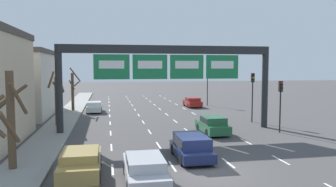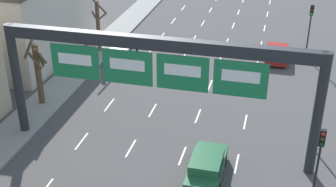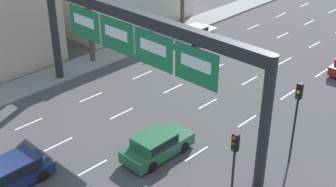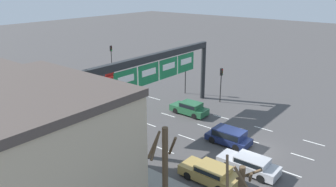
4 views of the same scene
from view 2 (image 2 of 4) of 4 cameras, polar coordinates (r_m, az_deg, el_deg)
lane_dashes at (r=31.01m, az=-0.21°, el=-4.62°), size 10.02×67.00×0.01m
sign_gantry at (r=26.36m, az=-1.48°, el=3.41°), size 18.67×0.70×7.40m
building_far at (r=44.30m, az=-19.53°, el=9.09°), size 12.09×13.14×7.48m
car_green at (r=26.54m, az=4.74°, el=-8.82°), size 1.86×4.38×1.47m
car_white at (r=41.84m, az=-5.55°, el=5.09°), size 1.82×4.06×1.32m
car_red at (r=42.56m, az=13.15°, el=4.88°), size 1.91×4.10×1.32m
traffic_light_near_gantry at (r=42.69m, az=16.97°, el=8.45°), size 0.30×0.35×4.90m
traffic_light_mid_block at (r=29.21m, az=17.82°, el=-0.28°), size 0.30×0.35×4.94m
traffic_light_far_end at (r=24.64m, az=18.04°, el=-6.73°), size 0.30×0.35×4.38m
tree_bare_closest at (r=42.97m, az=-8.49°, el=8.41°), size 1.50×1.93×5.38m
tree_bare_third at (r=34.33m, az=-15.57°, el=2.76°), size 1.46×1.44×5.01m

